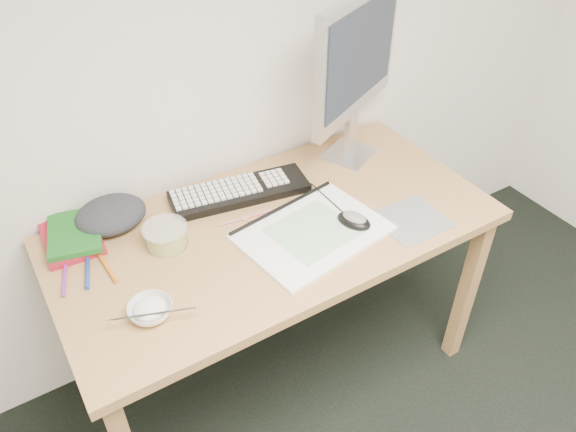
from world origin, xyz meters
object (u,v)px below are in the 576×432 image
keyboard (240,192)px  monitor (356,60)px  sketchpad (313,233)px  rice_bowl (150,311)px  desk (276,244)px

keyboard → monitor: 0.59m
keyboard → monitor: monitor is taller
sketchpad → rice_bowl: (-0.55, -0.05, 0.01)m
keyboard → monitor: bearing=10.7°
desk → rice_bowl: 0.51m
sketchpad → monitor: 0.60m
sketchpad → rice_bowl: size_ratio=3.69×
monitor → rice_bowl: monitor is taller
rice_bowl → desk: bearing=17.4°
sketchpad → monitor: monitor is taller
sketchpad → keyboard: keyboard is taller
desk → keyboard: bearing=96.4°
keyboard → desk: bearing=-73.6°
desk → keyboard: (-0.02, 0.20, 0.10)m
desk → sketchpad: 0.15m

